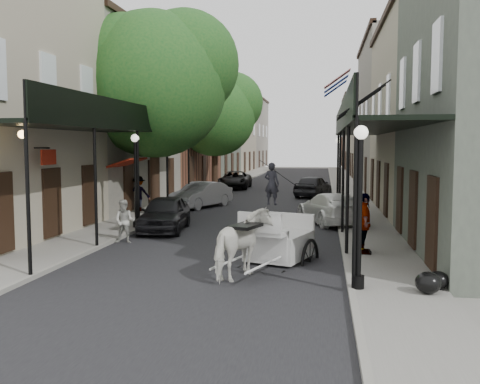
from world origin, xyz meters
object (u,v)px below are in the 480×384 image
at_px(car_left_far, 235,180).
at_px(car_right_far, 313,186).
at_px(pedestrian_sidewalk_left, 139,194).
at_px(pedestrian_sidewalk_right, 364,224).
at_px(tree_far, 220,111).
at_px(carriage, 285,221).
at_px(car_left_near, 165,213).
at_px(lamppost_left, 136,179).
at_px(car_left_mid, 201,195).
at_px(lamppost_right_near, 360,205).
at_px(lamppost_right_far, 338,168).
at_px(pedestrian_walking, 125,221).
at_px(car_right_near, 331,208).
at_px(horse, 243,244).
at_px(tree_near, 163,79).

distance_m(car_left_far, car_right_far, 8.47).
bearing_deg(pedestrian_sidewalk_left, pedestrian_sidewalk_right, 127.21).
distance_m(tree_far, carriage, 23.94).
xyz_separation_m(pedestrian_sidewalk_left, car_left_near, (2.88, -5.04, -0.30)).
distance_m(tree_far, car_left_far, 5.82).
bearing_deg(lamppost_left, car_left_near, 0.22).
distance_m(pedestrian_sidewalk_left, car_left_mid, 3.87).
height_order(lamppost_right_near, car_right_far, lamppost_right_near).
bearing_deg(car_right_far, car_left_near, 84.33).
distance_m(tree_far, lamppost_right_far, 11.05).
bearing_deg(lamppost_right_near, lamppost_left, 135.71).
xyz_separation_m(lamppost_right_far, pedestrian_walking, (-7.60, -14.80, -1.29)).
distance_m(pedestrian_walking, pedestrian_sidewalk_left, 8.18).
xyz_separation_m(pedestrian_sidewalk_right, car_left_near, (-7.43, 3.96, -0.34)).
bearing_deg(pedestrian_sidewalk_left, carriage, 118.41).
bearing_deg(carriage, car_right_far, 107.13).
xyz_separation_m(tree_far, car_right_near, (7.85, -15.18, -5.16)).
bearing_deg(lamppost_right_near, car_right_far, 93.73).
height_order(lamppost_right_near, car_right_near, lamppost_right_near).
bearing_deg(car_left_mid, lamppost_right_far, 51.04).
distance_m(pedestrian_sidewalk_left, car_right_near, 9.62).
relative_size(horse, pedestrian_walking, 1.37).
distance_m(pedestrian_sidewalk_left, pedestrian_sidewalk_right, 13.69).
height_order(car_left_near, car_right_far, car_right_far).
xyz_separation_m(lamppost_left, car_left_mid, (0.78, 8.00, -1.35)).
relative_size(pedestrian_sidewalk_left, car_right_far, 0.41).
distance_m(tree_far, car_left_near, 18.93).
distance_m(car_left_near, car_left_far, 20.81).
distance_m(tree_far, pedestrian_sidewalk_left, 14.08).
height_order(tree_far, car_right_near, tree_far).
bearing_deg(car_left_far, lamppost_right_near, -77.06).
bearing_deg(pedestrian_sidewalk_right, tree_near, 44.35).
distance_m(lamppost_right_near, pedestrian_sidewalk_left, 16.41).
bearing_deg(tree_far, horse, -77.60).
bearing_deg(car_left_far, car_left_near, -90.16).
distance_m(tree_near, horse, 13.66).
bearing_deg(carriage, tree_far, 124.27).
height_order(pedestrian_sidewalk_left, car_right_near, pedestrian_sidewalk_left).
distance_m(tree_near, car_left_far, 17.62).
bearing_deg(carriage, pedestrian_sidewalk_right, 29.20).
xyz_separation_m(pedestrian_sidewalk_right, car_right_far, (-1.91, 18.99, -0.32)).
bearing_deg(car_right_near, tree_near, -27.93).
relative_size(carriage, car_right_far, 0.69).
xyz_separation_m(carriage, pedestrian_sidewalk_left, (-7.95, 9.45, -0.15)).
bearing_deg(lamppost_right_far, pedestrian_sidewalk_left, -144.90).
height_order(lamppost_right_near, car_left_mid, lamppost_right_near).
relative_size(lamppost_left, horse, 1.79).
relative_size(lamppost_left, carriage, 1.26).
relative_size(car_left_near, car_left_far, 0.83).
relative_size(pedestrian_sidewalk_right, car_left_far, 0.37).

